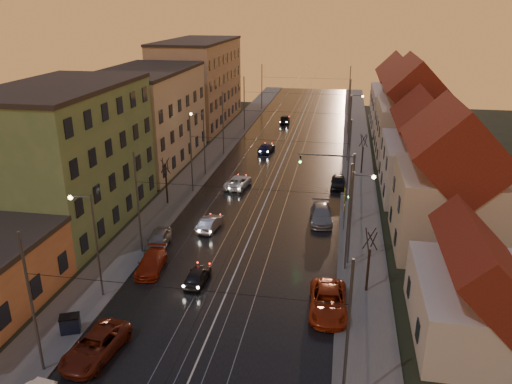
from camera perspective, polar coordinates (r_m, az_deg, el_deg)
The scene contains 48 objects.
ground at distance 34.56m, azimuth -4.96°, elevation -14.94°, with size 160.00×160.00×0.00m, color black.
road at distance 70.40m, azimuth 3.32°, elevation 4.11°, with size 16.00×120.00×0.04m, color black.
sidewalk_left at distance 72.17m, azimuth -4.61°, elevation 4.54°, with size 4.00×120.00×0.15m, color #4C4C4C.
sidewalk_right at distance 70.00m, azimuth 11.49°, elevation 3.67°, with size 4.00×120.00×0.15m, color #4C4C4C.
tram_rail_0 at distance 70.66m, azimuth 1.55°, elevation 4.24°, with size 0.06×120.00×0.03m, color gray.
tram_rail_1 at distance 70.48m, azimuth 2.70°, elevation 4.17°, with size 0.06×120.00×0.03m, color gray.
tram_rail_2 at distance 70.31m, azimuth 3.95°, elevation 4.11°, with size 0.06×120.00×0.03m, color gray.
tram_rail_3 at distance 70.18m, azimuth 5.11°, elevation 4.04°, with size 0.06×120.00×0.03m, color gray.
apartment_left_1 at distance 50.04m, azimuth -20.74°, elevation 3.58°, with size 10.00×18.00×13.00m, color #547B4E.
apartment_left_2 at distance 67.52m, azimuth -12.28°, elevation 8.20°, with size 10.00×20.00×12.00m, color #C3B397.
apartment_left_3 at distance 89.65m, azimuth -6.58°, elevation 12.19°, with size 10.00×24.00×14.00m, color tan.
house_right_0 at distance 34.99m, azimuth 24.40°, elevation -10.74°, with size 8.16×10.20×5.80m.
house_right_1 at distance 45.47m, azimuth 21.22°, elevation 0.46°, with size 8.67×10.20×10.80m.
house_right_2 at distance 57.91m, azimuth 18.91°, elevation 4.10°, with size 9.18×12.24×9.20m.
house_right_3 at distance 72.08m, azimuth 17.40°, elevation 8.34°, with size 9.18×14.28×11.50m.
house_right_4 at distance 89.79m, azimuth 16.07°, elevation 10.28°, with size 9.18×16.32×10.00m.
catenary_pole_l_0 at distance 30.85m, azimuth -24.24°, elevation -11.71°, with size 0.16×0.16×9.00m, color #595B60.
catenary_pole_r_0 at distance 26.20m, azimuth 10.39°, elevation -16.22°, with size 0.16×0.16×9.00m, color #595B60.
catenary_pole_l_1 at distance 42.52m, azimuth -13.32°, elevation -1.39°, with size 0.16×0.16×9.00m, color #595B60.
catenary_pole_r_1 at distance 39.27m, azimuth 10.50°, elevation -3.06°, with size 0.16×0.16×9.00m, color #595B60.
catenary_pole_l_2 at distance 55.80m, azimuth -7.42°, elevation 4.31°, with size 0.16×0.16×9.00m, color #595B60.
catenary_pole_r_2 at distance 53.37m, azimuth 10.55°, elevation 3.37°, with size 0.16×0.16×9.00m, color #595B60.
catenary_pole_l_3 at distance 69.78m, azimuth -3.79°, elevation 7.76°, with size 0.16×0.16×9.00m, color #595B60.
catenary_pole_r_3 at distance 67.86m, azimuth 10.58°, elevation 7.08°, with size 0.16×0.16×9.00m, color #595B60.
catenary_pole_l_4 at distance 84.12m, azimuth -1.36°, elevation 10.03°, with size 0.16×0.16×9.00m, color #595B60.
catenary_pole_r_4 at distance 82.52m, azimuth 10.60°, elevation 9.48°, with size 0.16×0.16×9.00m, color #595B60.
catenary_pole_l_5 at distance 101.57m, azimuth 0.67°, elevation 11.89°, with size 0.16×0.16×9.00m, color #595B60.
catenary_pole_r_5 at distance 100.26m, azimuth 10.61°, elevation 11.43°, with size 0.16×0.16×9.00m, color #595B60.
street_lamp_0 at distance 36.84m, azimuth -18.27°, elevation -4.80°, with size 1.75×0.32×8.00m.
street_lamp_1 at distance 40.06m, azimuth 11.26°, elevation -2.02°, with size 1.75×0.32×8.00m.
street_lamp_2 at distance 61.37m, azimuth -6.25°, elevation 6.24°, with size 1.75×0.32×8.00m.
street_lamp_3 at distance 74.61m, azimuth 11.00°, elevation 8.58°, with size 1.75×0.32×8.00m.
traffic_light_mast at distance 47.62m, azimuth 9.81°, elevation 1.41°, with size 5.30×0.32×7.20m.
bare_tree_0 at distance 53.32m, azimuth -10.21°, elevation 1.09°, with size 1.09×1.09×5.11m.
bare_tree_1 at distance 37.52m, azimuth 12.75°, elevation -7.84°, with size 1.09×1.09×5.11m.
bare_tree_2 at distance 63.58m, azimuth 12.08°, elevation 4.17°, with size 1.09×1.09×5.11m.
driving_car_0 at distance 38.93m, azimuth -6.71°, elevation -9.47°, with size 1.45×3.61×1.23m, color black.
driving_car_1 at distance 47.48m, azimuth -5.26°, elevation -3.55°, with size 1.39×3.99×1.31m, color #939398.
driving_car_2 at distance 58.15m, azimuth -2.05°, elevation 1.17°, with size 2.18×4.74×1.32m, color silver.
driving_car_3 at distance 72.21m, azimuth 1.18°, elevation 5.08°, with size 1.79×4.39×1.28m, color #171A45.
driving_car_4 at distance 90.36m, azimuth 3.32°, elevation 8.31°, with size 1.73×4.30×1.47m, color black.
parked_left_1 at distance 33.02m, azimuth -17.89°, elevation -16.41°, with size 2.37×5.14×1.43m, color #5E1D10.
parked_left_2 at distance 41.19m, azimuth -11.91°, elevation -7.93°, with size 1.85×4.55×1.32m, color maroon.
parked_left_3 at distance 44.72m, azimuth -11.12°, elevation -5.36°, with size 1.73×4.30×1.47m, color gray.
parked_right_0 at distance 35.68m, azimuth 8.25°, elevation -12.31°, with size 2.59×5.61×1.56m, color #A32E10.
parked_right_1 at distance 49.34m, azimuth 7.47°, elevation -2.56°, with size 2.09×5.13×1.49m, color #96959B.
parked_right_2 at distance 58.78m, azimuth 9.35°, elevation 1.16°, with size 1.63×4.06×1.38m, color black.
dumpster at distance 35.43m, azimuth -20.47°, elevation -13.98°, with size 1.20×0.80×1.10m, color black.
Camera 1 is at (7.71, -27.03, 20.11)m, focal length 35.00 mm.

